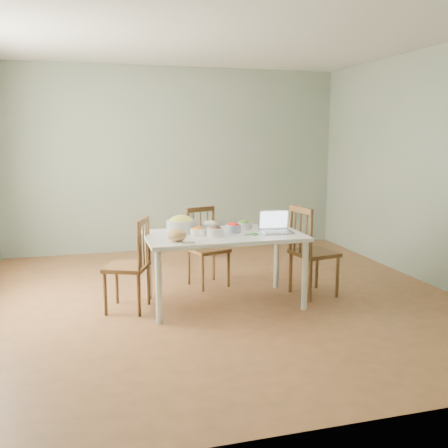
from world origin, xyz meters
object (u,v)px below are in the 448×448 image
object	(u,v)px
dining_table	(224,269)
bread_boule	(177,235)
chair_right	(314,251)
laptop	(277,222)
chair_far	(208,248)
bowl_squash	(181,224)
chair_left	(127,264)

from	to	relation	value
dining_table	bread_boule	size ratio (longest dim) A/B	8.66
bread_boule	chair_right	bearing A→B (deg)	9.60
bread_boule	dining_table	bearing A→B (deg)	23.93
bread_boule	laptop	distance (m)	1.06
dining_table	chair_right	world-z (taller)	chair_right
laptop	chair_far	bearing A→B (deg)	130.74
dining_table	bowl_squash	distance (m)	0.63
chair_left	bread_boule	size ratio (longest dim) A/B	5.12
chair_far	chair_right	distance (m)	1.20
chair_far	bread_boule	xyz separation A→B (m)	(-0.52, -0.89, 0.34)
chair_far	chair_left	distance (m)	1.13
chair_far	bowl_squash	world-z (taller)	bowl_squash
chair_far	chair_right	bearing A→B (deg)	-48.83
laptop	chair_right	bearing A→B (deg)	21.62
chair_left	chair_right	bearing A→B (deg)	110.15
chair_left	laptop	bearing A→B (deg)	104.53
chair_left	bowl_squash	distance (m)	0.68
dining_table	bread_boule	bearing A→B (deg)	-156.07
dining_table	chair_right	bearing A→B (deg)	1.58
chair_right	bread_boule	bearing A→B (deg)	89.21
dining_table	bowl_squash	xyz separation A→B (m)	(-0.40, 0.18, 0.45)
chair_left	chair_right	size ratio (longest dim) A/B	0.95
chair_right	laptop	size ratio (longest dim) A/B	3.05
dining_table	chair_left	xyz separation A→B (m)	(-0.97, 0.08, 0.10)
bowl_squash	bread_boule	bearing A→B (deg)	-106.17
dining_table	chair_far	distance (m)	0.66
bowl_squash	laptop	xyz separation A→B (m)	(0.93, -0.29, 0.02)
bread_boule	bowl_squash	size ratio (longest dim) A/B	0.60
dining_table	laptop	distance (m)	0.72
chair_left	laptop	world-z (taller)	laptop
dining_table	bread_boule	xyz separation A→B (m)	(-0.52, -0.23, 0.43)
chair_far	bowl_squash	xyz separation A→B (m)	(-0.40, -0.48, 0.37)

